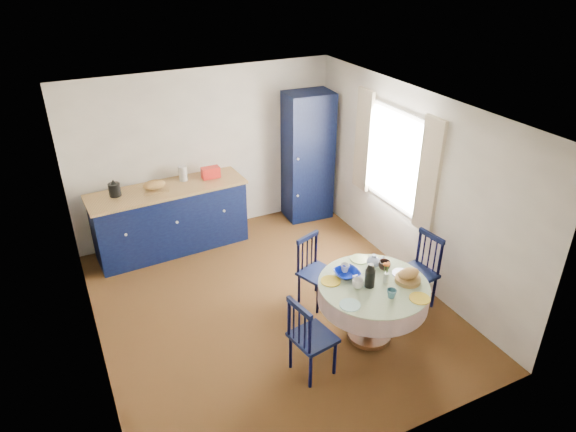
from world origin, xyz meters
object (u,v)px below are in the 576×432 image
mug_c (384,265)px  chair_far (315,270)px  chair_left (310,337)px  mug_d (345,268)px  dining_table (374,293)px  cobalt_bowl (347,274)px  pantry_cabinet (308,157)px  mug_b (391,294)px  kitchen_counter (171,218)px  chair_right (419,271)px  mug_a (358,284)px

mug_c → chair_far: bearing=126.7°
chair_far → chair_left: bearing=-141.4°
chair_far → mug_c: size_ratio=6.56×
chair_left → mug_d: chair_left is taller
dining_table → cobalt_bowl: size_ratio=4.39×
pantry_cabinet → mug_b: pantry_cabinet is taller
kitchen_counter → pantry_cabinet: size_ratio=1.08×
pantry_cabinet → cobalt_bowl: size_ratio=7.45×
pantry_cabinet → chair_right: bearing=-83.9°
dining_table → mug_c: 0.36m
dining_table → mug_d: (-0.17, 0.34, 0.17)m
chair_right → mug_b: bearing=-63.7°
pantry_cabinet → mug_a: (-0.95, -2.94, -0.24)m
kitchen_counter → mug_d: kitchen_counter is taller
chair_left → mug_c: bearing=-81.6°
kitchen_counter → chair_far: size_ratio=2.48×
mug_c → mug_d: 0.45m
chair_far → mug_a: chair_far is taller
kitchen_counter → chair_right: kitchen_counter is taller
pantry_cabinet → cobalt_bowl: bearing=-105.4°
kitchen_counter → mug_c: (1.77, -2.72, 0.28)m
dining_table → mug_c: bearing=35.6°
kitchen_counter → pantry_cabinet: 2.33m
dining_table → chair_far: bearing=106.3°
kitchen_counter → mug_b: bearing=-67.2°
kitchen_counter → cobalt_bowl: bearing=-66.4°
dining_table → mug_b: (0.02, -0.28, 0.17)m
chair_far → mug_b: (0.27, -1.15, 0.33)m
chair_left → chair_right: (1.75, 0.45, 0.01)m
dining_table → chair_right: 0.90m
mug_c → mug_d: (-0.43, 0.16, -0.01)m
pantry_cabinet → mug_c: size_ratio=14.99×
pantry_cabinet → dining_table: 3.08m
pantry_cabinet → chair_left: size_ratio=2.19×
pantry_cabinet → chair_far: size_ratio=2.29×
pantry_cabinet → chair_right: (0.10, -2.70, -0.54)m
chair_right → mug_a: chair_right is taller
mug_d → cobalt_bowl: mug_d is taller
pantry_cabinet → chair_far: pantry_cabinet is taller
chair_left → mug_b: size_ratio=8.96×
pantry_cabinet → mug_a: bearing=-104.1°
pantry_cabinet → chair_right: size_ratio=2.15×
chair_far → mug_c: (0.51, -0.68, 0.33)m
dining_table → chair_right: size_ratio=1.27×
chair_far → chair_right: (1.11, -0.60, 0.03)m
chair_right → chair_far: bearing=-125.2°
chair_far → mug_d: (0.08, -0.53, 0.33)m
chair_right → cobalt_bowl: chair_right is taller
chair_right → chair_left: bearing=-82.1°
mug_d → mug_c: bearing=-20.1°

